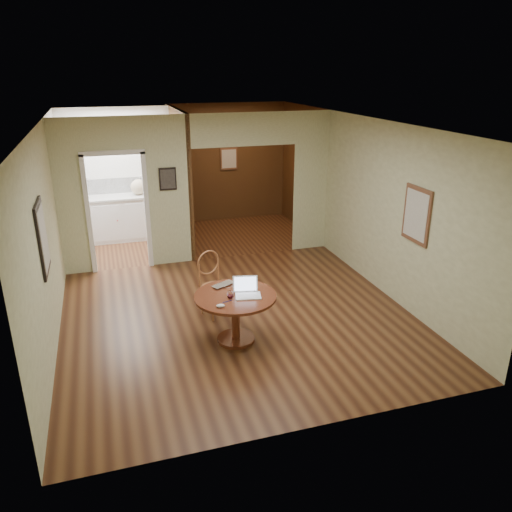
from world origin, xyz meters
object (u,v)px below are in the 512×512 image
object	(u,v)px
chair	(212,280)
closed_laptop	(226,286)
dining_table	(235,307)
open_laptop	(247,290)

from	to	relation	value
chair	closed_laptop	bearing A→B (deg)	-105.89
dining_table	closed_laptop	xyz separation A→B (m)	(-0.05, 0.29, 0.19)
dining_table	open_laptop	distance (m)	0.28
chair	open_laptop	bearing A→B (deg)	-95.35
open_laptop	closed_laptop	bearing A→B (deg)	134.61
open_laptop	closed_laptop	size ratio (longest dim) A/B	1.12
dining_table	chair	xyz separation A→B (m)	(-0.11, 0.87, 0.04)
chair	dining_table	bearing A→B (deg)	-104.25
dining_table	open_laptop	world-z (taller)	open_laptop
chair	closed_laptop	distance (m)	0.60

